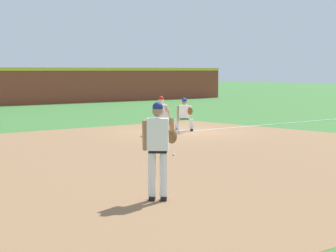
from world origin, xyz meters
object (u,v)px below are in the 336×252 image
(pitcher, at_px, (159,145))
(first_baseman, at_px, (185,113))
(baserunner, at_px, (161,114))
(baseball, at_px, (174,154))
(first_base_bag, at_px, (179,131))

(pitcher, bearing_deg, first_baseman, 45.80)
(pitcher, distance_m, baserunner, 12.60)
(pitcher, height_order, first_baseman, pitcher)
(first_baseman, relative_size, baserunner, 0.92)
(baserunner, bearing_deg, baseball, -126.85)
(first_base_bag, relative_size, baseball, 5.14)
(first_base_bag, xyz_separation_m, baseball, (-4.80, -5.13, -0.01))
(baseball, xyz_separation_m, pitcher, (-4.44, -4.65, 1.02))
(first_base_bag, bearing_deg, first_baseman, 23.56)
(pitcher, distance_m, first_baseman, 13.93)
(first_base_bag, distance_m, baseball, 7.03)
(first_base_bag, height_order, baseball, first_base_bag)
(first_base_bag, distance_m, baserunner, 1.33)
(first_base_bag, height_order, first_baseman, first_baseman)
(first_base_bag, relative_size, baserunner, 0.26)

